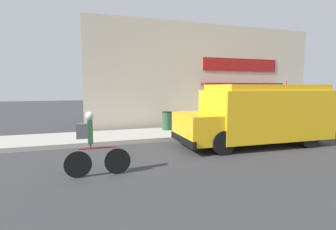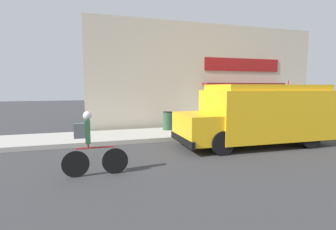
{
  "view_description": "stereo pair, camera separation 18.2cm",
  "coord_description": "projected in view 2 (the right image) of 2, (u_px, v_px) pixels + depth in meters",
  "views": [
    {
      "loc": [
        -6.61,
        -9.79,
        2.2
      ],
      "look_at": [
        -3.36,
        -0.2,
        1.1
      ],
      "focal_mm": 28.0,
      "sensor_mm": 36.0,
      "label": 1
    },
    {
      "loc": [
        -6.44,
        -9.85,
        2.2
      ],
      "look_at": [
        -3.36,
        -0.2,
        1.1
      ],
      "focal_mm": 28.0,
      "sensor_mm": 36.0,
      "label": 2
    }
  ],
  "objects": [
    {
      "name": "trash_bin",
      "position": [
        168.0,
        121.0,
        12.36
      ],
      "size": [
        0.46,
        0.46,
        0.86
      ],
      "color": "#2D5138",
      "rests_on": "sidewalk"
    },
    {
      "name": "sidewalk",
      "position": [
        225.0,
        130.0,
        12.71
      ],
      "size": [
        28.0,
        2.55,
        0.17
      ],
      "color": "#ADAAA3",
      "rests_on": "ground_plane"
    },
    {
      "name": "ground_plane",
      "position": [
        239.0,
        137.0,
        11.51
      ],
      "size": [
        70.0,
        70.0,
        0.0
      ],
      "primitive_type": "plane",
      "color": "#38383A"
    },
    {
      "name": "stop_sign_post",
      "position": [
        287.0,
        96.0,
        12.74
      ],
      "size": [
        0.45,
        0.45,
        2.36
      ],
      "color": "slate",
      "rests_on": "sidewalk"
    },
    {
      "name": "storefront",
      "position": [
        211.0,
        76.0,
        14.04
      ],
      "size": [
        12.9,
        0.78,
        5.49
      ],
      "color": "beige",
      "rests_on": "ground_plane"
    },
    {
      "name": "school_bus",
      "position": [
        258.0,
        114.0,
        9.8
      ],
      "size": [
        5.71,
        2.79,
        2.27
      ],
      "rotation": [
        0.0,
        0.0,
        -0.03
      ],
      "color": "yellow",
      "rests_on": "ground_plane"
    },
    {
      "name": "cyclist",
      "position": [
        90.0,
        145.0,
        6.4
      ],
      "size": [
        1.6,
        0.2,
        1.61
      ],
      "rotation": [
        0.0,
        0.0,
        -0.01
      ],
      "color": "black",
      "rests_on": "ground_plane"
    }
  ]
}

